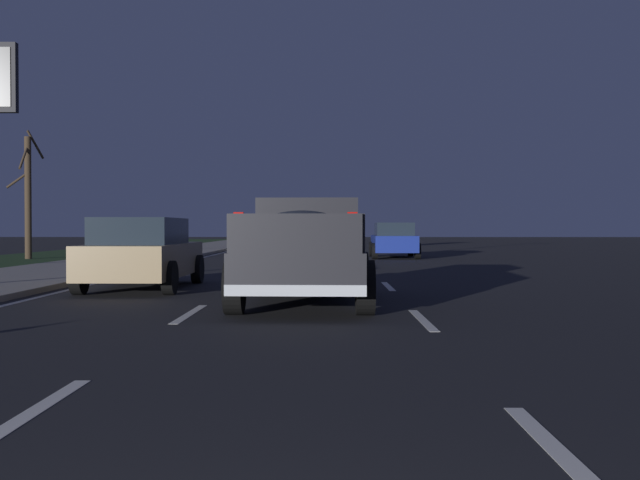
% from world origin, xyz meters
% --- Properties ---
extents(ground, '(144.00, 144.00, 0.00)m').
position_xyz_m(ground, '(27.00, 0.00, 0.00)').
color(ground, black).
extents(sidewalk_shoulder, '(108.00, 4.00, 0.12)m').
position_xyz_m(sidewalk_shoulder, '(27.00, 7.45, 0.06)').
color(sidewalk_shoulder, gray).
rests_on(sidewalk_shoulder, ground).
extents(grass_verge, '(108.00, 6.00, 0.01)m').
position_xyz_m(grass_verge, '(27.00, 12.45, 0.00)').
color(grass_verge, '#1E3819').
rests_on(grass_verge, ground).
extents(lane_markings, '(108.97, 7.04, 0.01)m').
position_xyz_m(lane_markings, '(30.31, 3.03, 0.00)').
color(lane_markings, silver).
rests_on(lane_markings, ground).
extents(pickup_truck, '(5.47, 2.38, 1.87)m').
position_xyz_m(pickup_truck, '(11.45, -0.00, 0.98)').
color(pickup_truck, '#232328').
rests_on(pickup_truck, ground).
extents(sedan_silver, '(4.42, 2.05, 1.54)m').
position_xyz_m(sedan_silver, '(38.39, 3.40, 0.78)').
color(sedan_silver, '#B2B5BA').
rests_on(sedan_silver, ground).
extents(sedan_blue, '(4.43, 2.07, 1.54)m').
position_xyz_m(sedan_blue, '(30.30, -3.28, 0.78)').
color(sedan_blue, navy).
rests_on(sedan_blue, ground).
extents(sedan_tan, '(4.40, 2.03, 1.54)m').
position_xyz_m(sedan_tan, '(14.23, 3.64, 0.78)').
color(sedan_tan, '#9E845B').
rests_on(sedan_tan, ground).
extents(bare_tree_far, '(2.02, 1.27, 5.48)m').
position_xyz_m(bare_tree_far, '(29.00, 12.34, 2.79)').
color(bare_tree_far, '#423323').
rests_on(bare_tree_far, ground).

